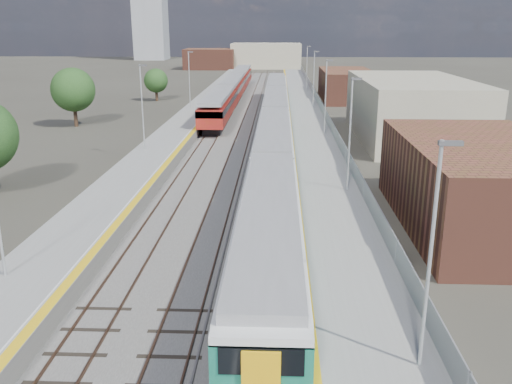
{
  "coord_description": "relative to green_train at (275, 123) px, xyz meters",
  "views": [
    {
      "loc": [
        1.9,
        -13.5,
        11.63
      ],
      "look_at": [
        0.6,
        17.29,
        2.2
      ],
      "focal_mm": 38.0,
      "sensor_mm": 36.0,
      "label": 1
    }
  ],
  "objects": [
    {
      "name": "tree_c",
      "position": [
        -19.56,
        33.88,
        0.96
      ],
      "size": [
        3.84,
        3.84,
        5.21
      ],
      "color": "#382619",
      "rests_on": "ground"
    },
    {
      "name": "tree_b",
      "position": [
        -24.19,
        10.01,
        2.11
      ],
      "size": [
        5.18,
        5.18,
        7.03
      ],
      "color": "#382619",
      "rests_on": "ground"
    },
    {
      "name": "platform_right",
      "position": [
        3.78,
        11.74,
        -1.78
      ],
      "size": [
        4.7,
        155.0,
        8.52
      ],
      "color": "slate",
      "rests_on": "ground"
    },
    {
      "name": "tracks",
      "position": [
        -3.15,
        13.43,
        -2.2
      ],
      "size": [
        8.96,
        160.0,
        0.17
      ],
      "color": "#4C3323",
      "rests_on": "ground"
    },
    {
      "name": "platform_left",
      "position": [
        -10.55,
        11.74,
        -1.79
      ],
      "size": [
        4.3,
        155.0,
        8.52
      ],
      "color": "slate",
      "rests_on": "ground"
    },
    {
      "name": "green_train",
      "position": [
        0.0,
        0.0,
        0.0
      ],
      "size": [
        2.98,
        82.91,
        3.28
      ],
      "color": "black",
      "rests_on": "ground"
    },
    {
      "name": "ground",
      "position": [
        -1.5,
        9.25,
        -2.31
      ],
      "size": [
        320.0,
        320.0,
        0.0
      ],
      "primitive_type": "plane",
      "color": "#47443A",
      "rests_on": "ground"
    },
    {
      "name": "ballast_bed",
      "position": [
        -3.75,
        11.75,
        -2.28
      ],
      "size": [
        10.5,
        155.0,
        0.06
      ],
      "primitive_type": "cube",
      "color": "#565451",
      "rests_on": "ground"
    },
    {
      "name": "buildings",
      "position": [
        -19.62,
        97.85,
        8.39
      ],
      "size": [
        72.0,
        185.5,
        40.0
      ],
      "color": "brown",
      "rests_on": "ground"
    },
    {
      "name": "tree_d",
      "position": [
        22.58,
        17.58,
        1.18
      ],
      "size": [
        4.1,
        4.1,
        5.55
      ],
      "color": "#382619",
      "rests_on": "ground"
    },
    {
      "name": "red_train",
      "position": [
        -7.0,
        32.76,
        -0.09
      ],
      "size": [
        2.97,
        60.28,
        3.75
      ],
      "color": "black",
      "rests_on": "ground"
    }
  ]
}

